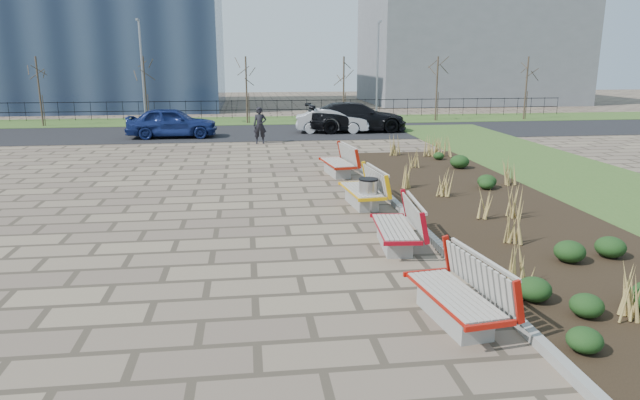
{
  "coord_description": "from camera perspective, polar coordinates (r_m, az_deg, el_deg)",
  "views": [
    {
      "loc": [
        -0.05,
        -9.07,
        3.94
      ],
      "look_at": [
        1.5,
        3.0,
        0.9
      ],
      "focal_mm": 32.0,
      "sensor_mm": 36.0,
      "label": 1
    }
  ],
  "objects": [
    {
      "name": "car_blue",
      "position": [
        29.98,
        -14.58,
        7.53
      ],
      "size": [
        4.48,
        1.83,
        1.52
      ],
      "primitive_type": "imported",
      "rotation": [
        0.0,
        0.0,
        1.58
      ],
      "color": "navy",
      "rests_on": "road"
    },
    {
      "name": "road",
      "position": [
        31.32,
        -7.22,
        6.7
      ],
      "size": [
        80.0,
        7.0,
        0.02
      ],
      "primitive_type": "cube",
      "color": "black",
      "rests_on": "ground"
    },
    {
      "name": "planting_curb",
      "position": [
        15.12,
        8.16,
        -0.93
      ],
      "size": [
        0.16,
        18.0,
        0.15
      ],
      "primitive_type": "cube",
      "color": "gray",
      "rests_on": "ground"
    },
    {
      "name": "bench_b",
      "position": [
        12.21,
        7.46,
        -2.46
      ],
      "size": [
        1.08,
        2.17,
        1.0
      ],
      "primitive_type": null,
      "rotation": [
        0.0,
        0.0,
        -0.09
      ],
      "color": "#A30A19",
      "rests_on": "ground"
    },
    {
      "name": "tree_c",
      "position": [
        35.62,
        -7.36,
        10.85
      ],
      "size": [
        1.4,
        1.4,
        4.0
      ],
      "primitive_type": null,
      "color": "#4C3D2D",
      "rests_on": "grass_verge_far"
    },
    {
      "name": "litter_bin",
      "position": [
        15.13,
        4.85,
        0.52
      ],
      "size": [
        0.5,
        0.5,
        0.84
      ],
      "primitive_type": "cylinder",
      "color": "#B2B2B7",
      "rests_on": "ground"
    },
    {
      "name": "tree_a",
      "position": [
        37.57,
        -26.25,
        9.71
      ],
      "size": [
        1.4,
        1.4,
        4.0
      ],
      "primitive_type": null,
      "color": "#4C3D2D",
      "rests_on": "grass_verge_far"
    },
    {
      "name": "planting_bed",
      "position": [
        15.9,
        16.28,
        -0.71
      ],
      "size": [
        4.5,
        18.0,
        0.1
      ],
      "primitive_type": "cube",
      "color": "black",
      "rests_on": "ground"
    },
    {
      "name": "lamp_west",
      "position": [
        35.58,
        -17.33,
        11.95
      ],
      "size": [
        0.24,
        0.6,
        6.0
      ],
      "primitive_type": null,
      "color": "gray",
      "rests_on": "grass_verge_far"
    },
    {
      "name": "bench_d",
      "position": [
        19.67,
        1.72,
        3.94
      ],
      "size": [
        1.16,
        2.2,
        1.0
      ],
      "primitive_type": null,
      "rotation": [
        0.0,
        0.0,
        0.13
      ],
      "color": "#B11C0B",
      "rests_on": "ground"
    },
    {
      "name": "car_silver",
      "position": [
        30.98,
        1.22,
        7.94
      ],
      "size": [
        4.02,
        1.8,
        1.28
      ],
      "primitive_type": "imported",
      "rotation": [
        0.0,
        0.0,
        1.45
      ],
      "color": "#A7A9AF",
      "rests_on": "road"
    },
    {
      "name": "tree_f",
      "position": [
        39.93,
        19.91,
        10.47
      ],
      "size": [
        1.4,
        1.4,
        4.0
      ],
      "primitive_type": null,
      "color": "#4C3D2D",
      "rests_on": "grass_verge_far"
    },
    {
      "name": "tree_b",
      "position": [
        36.12,
        -17.08,
        10.4
      ],
      "size": [
        1.4,
        1.4,
        4.0
      ],
      "primitive_type": null,
      "color": "#4C3D2D",
      "rests_on": "grass_verge_far"
    },
    {
      "name": "grass_verge_far",
      "position": [
        37.28,
        -7.27,
        7.87
      ],
      "size": [
        80.0,
        5.0,
        0.04
      ],
      "primitive_type": "cube",
      "color": "#33511E",
      "rests_on": "ground"
    },
    {
      "name": "car_black",
      "position": [
        31.45,
        3.65,
        8.28
      ],
      "size": [
        5.49,
        2.29,
        1.59
      ],
      "primitive_type": "imported",
      "rotation": [
        0.0,
        0.0,
        1.58
      ],
      "color": "black",
      "rests_on": "road"
    },
    {
      "name": "ground",
      "position": [
        9.89,
        -6.51,
        -9.55
      ],
      "size": [
        120.0,
        120.0,
        0.0
      ],
      "primitive_type": "plane",
      "color": "#776751",
      "rests_on": "ground"
    },
    {
      "name": "building_grey",
      "position": [
        54.88,
        14.6,
        14.69
      ],
      "size": [
        18.0,
        12.0,
        10.0
      ],
      "primitive_type": "cube",
      "color": "slate",
      "rests_on": "ground"
    },
    {
      "name": "bench_a",
      "position": [
        8.99,
        13.29,
        -8.87
      ],
      "size": [
        1.18,
        2.2,
        1.0
      ],
      "primitive_type": null,
      "rotation": [
        0.0,
        0.0,
        0.14
      ],
      "color": "#B3160B",
      "rests_on": "ground"
    },
    {
      "name": "pedestrian",
      "position": [
        27.2,
        -6.03,
        7.43
      ],
      "size": [
        0.64,
        0.43,
        1.71
      ],
      "primitive_type": "imported",
      "rotation": [
        0.0,
        0.0,
        -0.04
      ],
      "color": "black",
      "rests_on": "ground"
    },
    {
      "name": "lamp_east",
      "position": [
        35.99,
        5.75,
        12.52
      ],
      "size": [
        0.24,
        0.6,
        6.0
      ],
      "primitive_type": null,
      "color": "gray",
      "rests_on": "grass_verge_far"
    },
    {
      "name": "tree_e",
      "position": [
        37.6,
        11.59,
        10.84
      ],
      "size": [
        1.4,
        1.4,
        4.0
      ],
      "primitive_type": null,
      "color": "#4C3D2D",
      "rests_on": "grass_verge_far"
    },
    {
      "name": "tree_d",
      "position": [
        36.13,
        2.38,
        10.99
      ],
      "size": [
        1.4,
        1.4,
        4.0
      ],
      "primitive_type": null,
      "color": "#4C3D2D",
      "rests_on": "grass_verge_far"
    },
    {
      "name": "railing_fence",
      "position": [
        38.71,
        -7.31,
        9.02
      ],
      "size": [
        44.0,
        0.1,
        1.2
      ],
      "primitive_type": null,
      "color": "black",
      "rests_on": "grass_verge_far"
    },
    {
      "name": "bench_c",
      "position": [
        15.57,
        4.16,
        1.22
      ],
      "size": [
        1.08,
        2.17,
        1.0
      ],
      "primitive_type": null,
      "rotation": [
        0.0,
        0.0,
        0.09
      ],
      "color": "#FFB40D",
      "rests_on": "ground"
    }
  ]
}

